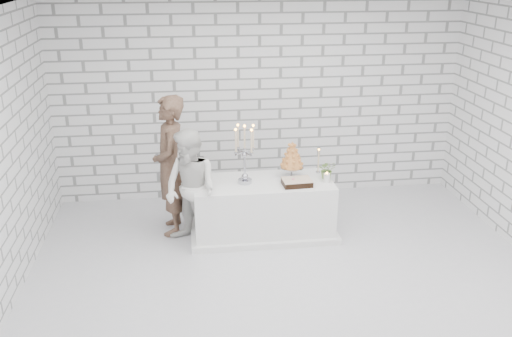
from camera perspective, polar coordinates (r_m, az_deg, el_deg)
name	(u,v)px	position (r m, az deg, el deg)	size (l,w,h in m)	color
ground	(288,277)	(6.64, 3.22, -10.92)	(6.00, 5.00, 0.01)	silver
ceiling	(294,9)	(5.67, 3.85, 15.82)	(6.00, 5.00, 0.01)	white
wall_back	(259,99)	(8.36, 0.36, 7.04)	(6.00, 0.01, 3.00)	white
wall_front	(360,281)	(3.79, 10.55, -11.18)	(6.00, 0.01, 3.00)	white
cake_table	(263,208)	(7.42, 0.72, -4.02)	(1.80, 0.80, 0.75)	white
groom	(170,166)	(7.37, -8.69, 0.27)	(0.68, 0.45, 1.87)	#462D20
bride	(191,190)	(7.01, -6.63, -2.18)	(0.75, 0.58, 1.53)	white
candelabra	(245,154)	(7.09, -1.15, 1.44)	(0.32, 0.32, 0.78)	#A6A6B1
croquembouche	(292,160)	(7.32, 3.66, 0.90)	(0.33, 0.33, 0.50)	#B96E35
chocolate_cake	(297,182)	(7.16, 4.18, -1.40)	(0.36, 0.26, 0.08)	black
pillar_candle	(327,178)	(7.28, 7.19, -0.96)	(0.08, 0.08, 0.12)	white
extra_taper	(318,162)	(7.55, 6.36, 0.71)	(0.06, 0.06, 0.32)	beige
flowers	(327,170)	(7.38, 7.24, -0.12)	(0.22, 0.19, 0.25)	#59713A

